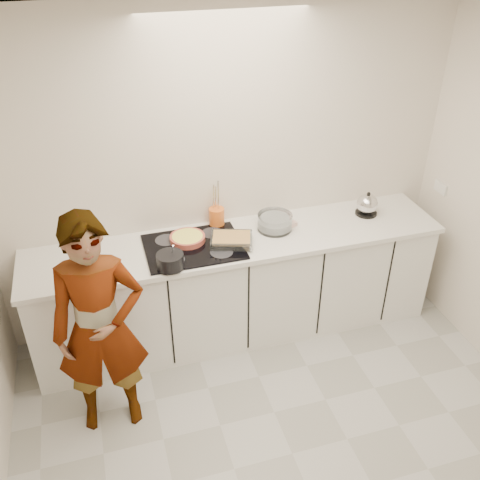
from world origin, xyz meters
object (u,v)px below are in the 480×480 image
object	(u,v)px
hob	(194,247)
cook	(100,328)
kettle	(367,205)
utensil_crock	(217,217)
tart_dish	(187,238)
mixing_bowl	(275,223)
saucepan	(170,261)
baking_dish	(232,240)

from	to	relation	value
hob	cook	distance (m)	0.96
kettle	utensil_crock	xyz separation A→B (m)	(-1.23, 0.17, -0.01)
utensil_crock	tart_dish	bearing A→B (deg)	-146.31
utensil_crock	hob	bearing A→B (deg)	-133.09
mixing_bowl	utensil_crock	xyz separation A→B (m)	(-0.42, 0.19, 0.02)
saucepan	baking_dish	distance (m)	0.52
baking_dish	kettle	size ratio (longest dim) A/B	1.66
hob	saucepan	size ratio (longest dim) A/B	3.58
hob	cook	bearing A→B (deg)	-140.82
baking_dish	cook	xyz separation A→B (m)	(-1.02, -0.56, -0.14)
tart_dish	cook	distance (m)	1.00
hob	tart_dish	size ratio (longest dim) A/B	2.51
saucepan	cook	xyz separation A→B (m)	(-0.53, -0.38, -0.16)
saucepan	hob	bearing A→B (deg)	46.38
hob	tart_dish	world-z (taller)	tart_dish
tart_dish	baking_dish	xyz separation A→B (m)	(0.31, -0.13, 0.01)
utensil_crock	cook	bearing A→B (deg)	-138.69
baking_dish	kettle	bearing A→B (deg)	6.57
kettle	hob	bearing A→B (deg)	-176.43
hob	mixing_bowl	distance (m)	0.68
cook	utensil_crock	bearing A→B (deg)	43.94
hob	saucepan	xyz separation A→B (m)	(-0.21, -0.22, 0.06)
mixing_bowl	baking_dish	bearing A→B (deg)	-162.05
cook	baking_dish	bearing A→B (deg)	31.24
saucepan	baking_dish	size ratio (longest dim) A/B	0.55
baking_dish	cook	size ratio (longest dim) A/B	0.22
mixing_bowl	cook	size ratio (longest dim) A/B	0.22
kettle	utensil_crock	size ratio (longest dim) A/B	1.45
hob	baking_dish	distance (m)	0.29
utensil_crock	cook	world-z (taller)	cook
utensil_crock	saucepan	bearing A→B (deg)	-133.33
tart_dish	saucepan	xyz separation A→B (m)	(-0.18, -0.30, 0.03)
saucepan	utensil_crock	bearing A→B (deg)	46.67
utensil_crock	cook	xyz separation A→B (m)	(-0.99, -0.87, -0.17)
hob	cook	size ratio (longest dim) A/B	0.44
hob	saucepan	distance (m)	0.31
kettle	mixing_bowl	bearing A→B (deg)	-179.17
tart_dish	cook	xyz separation A→B (m)	(-0.71, -0.69, -0.13)
saucepan	cook	size ratio (longest dim) A/B	0.12
baking_dish	utensil_crock	xyz separation A→B (m)	(-0.03, 0.31, 0.03)
hob	baking_dish	xyz separation A→B (m)	(0.28, -0.05, 0.04)
hob	utensil_crock	distance (m)	0.37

